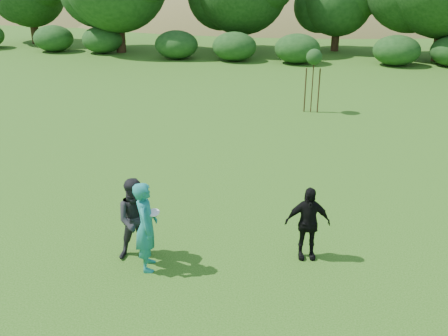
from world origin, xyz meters
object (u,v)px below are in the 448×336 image
object	(u,v)px
sapling	(314,59)
player_teal	(146,226)
player_grey	(137,219)
player_black	(307,223)

from	to	relation	value
sapling	player_teal	bearing A→B (deg)	-102.41
player_grey	player_black	world-z (taller)	player_grey
player_grey	sapling	bearing A→B (deg)	49.96
player_teal	player_grey	bearing A→B (deg)	26.13
player_grey	player_black	xyz separation A→B (m)	(3.76, 0.76, -0.09)
player_black	sapling	xyz separation A→B (m)	(-0.43, 12.36, 1.55)
player_black	player_grey	bearing A→B (deg)	178.82
sapling	player_black	bearing A→B (deg)	-88.02
player_teal	player_grey	world-z (taller)	player_teal
player_black	player_teal	bearing A→B (deg)	-174.08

